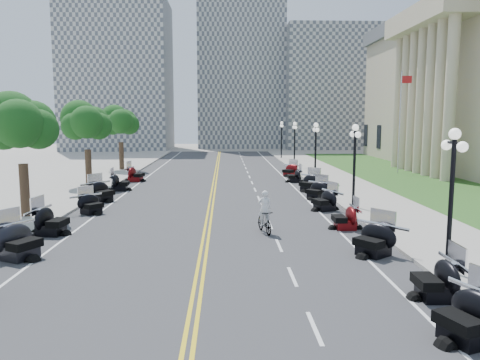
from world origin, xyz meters
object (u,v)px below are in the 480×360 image
object	(u,v)px
flagpole	(400,123)
motorcycle_n_3	(437,277)
bicycle	(264,221)
cyclist_rider	(265,192)

from	to	relation	value
flagpole	motorcycle_n_3	size ratio (longest dim) A/B	5.08
flagpole	bicycle	distance (m)	28.57
motorcycle_n_3	bicycle	world-z (taller)	motorcycle_n_3
bicycle	cyclist_rider	xyz separation A→B (m)	(0.00, 0.00, 1.42)
flagpole	bicycle	world-z (taller)	flagpole
motorcycle_n_3	cyclist_rider	distance (m)	9.60
flagpole	cyclist_rider	bearing A→B (deg)	-122.68
flagpole	cyclist_rider	distance (m)	28.39
motorcycle_n_3	bicycle	bearing A→B (deg)	-150.67
bicycle	cyclist_rider	bearing A→B (deg)	0.00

